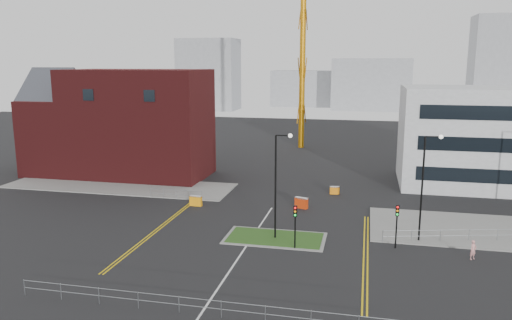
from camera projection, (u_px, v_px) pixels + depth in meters
The scene contains 27 objects.
ground at pixel (227, 274), 35.69m from camera, with size 200.00×200.00×0.00m, color black.
pavement_left at pixel (119, 186), 61.02m from camera, with size 28.00×8.00×0.12m, color slate.
pavement_right at pixel (508, 232), 44.36m from camera, with size 24.00×10.00×0.12m, color slate.
island_kerb at pixel (275, 238), 42.91m from camera, with size 8.60×4.60×0.08m, color slate.
grass_island at pixel (275, 238), 42.90m from camera, with size 8.00×4.00×0.12m, color #254517.
brick_building at pixel (118, 124), 66.09m from camera, with size 24.20×10.07×14.24m.
office_block at pixel (509, 138), 59.56m from camera, with size 25.00×12.20×12.00m.
streetlamp_island at pixel (278, 178), 41.82m from camera, with size 1.46×0.36×9.18m.
streetlamp_right_near at pixel (425, 179), 41.16m from camera, with size 1.46×0.36×9.18m.
traffic_light_island at pixel (295, 219), 40.06m from camera, with size 0.28×0.33×3.65m.
traffic_light_right at pixel (397, 218), 40.26m from camera, with size 0.28×0.33×3.65m.
railing_front at pixel (200, 303), 29.79m from camera, with size 24.05×0.05×1.10m.
railing_left at pixel (176, 193), 55.13m from camera, with size 6.05×0.05×1.10m.
railing_right at pixel (498, 232), 42.15m from camera, with size 19.05×5.05×1.10m.
centre_line at pixel (235, 264), 37.60m from camera, with size 0.15×30.00×0.01m, color silver.
yellow_left_a at pixel (165, 223), 47.19m from camera, with size 0.12×24.00×0.01m, color gold.
yellow_left_b at pixel (168, 223), 47.12m from camera, with size 0.12×24.00×0.01m, color gold.
yellow_right_a at pixel (364, 254), 39.39m from camera, with size 0.12×20.00×0.01m, color gold.
yellow_right_b at pixel (368, 255), 39.33m from camera, with size 0.12×20.00×0.01m, color gold.
skyline_a at pixel (209, 75), 157.02m from camera, with size 18.00×12.00×22.00m, color gray.
skyline_b at pixel (371, 84), 156.46m from camera, with size 24.00×12.00×16.00m, color gray.
skyline_c at pixel (497, 65), 143.01m from camera, with size 14.00×12.00×28.00m, color gray.
skyline_d at pixel (317, 88), 170.27m from camera, with size 30.00×12.00×12.00m, color gray.
pedestrian at pixel (473, 250), 38.29m from camera, with size 0.56×0.37×1.53m, color pink.
barrier_left at pixel (196, 200), 52.60m from camera, with size 1.32×0.54×1.09m.
barrier_mid at pixel (301, 202), 51.75m from camera, with size 1.43×0.86×1.14m.
barrier_right at pixel (335, 190), 57.28m from camera, with size 1.13×0.54×0.91m.
Camera 1 is at (9.30, -32.17, 14.96)m, focal length 35.00 mm.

